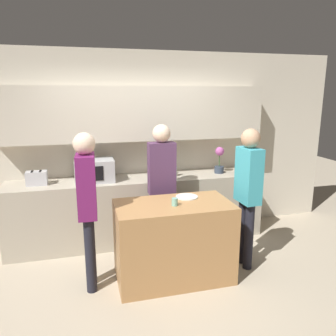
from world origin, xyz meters
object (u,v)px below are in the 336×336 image
Objects in this scene: plate_on_island at (187,197)px; bottle_0 at (160,169)px; bottle_2 at (174,171)px; person_right at (248,186)px; microwave at (94,170)px; cup_0 at (175,202)px; bottle_1 at (166,167)px; toaster at (37,178)px; person_center at (162,179)px; person_left at (87,198)px; potted_plant at (219,160)px.

bottle_0 is at bearing 94.58° from plate_on_island.
person_right is at bearing -58.85° from bottle_2.
microwave is 2.36× the size of bottle_2.
bottle_1 is at bearing 79.71° from cup_0.
bottle_1 reaches higher than toaster.
microwave reaches higher than cup_0.
toaster is at bearing -176.73° from bottle_0.
person_center is at bearing -30.37° from microwave.
person_left reaches higher than bottle_1.
bottle_1 is 0.12m from bottle_2.
bottle_1 is (1.76, 0.04, 0.04)m from toaster.
person_left is at bearing 173.34° from cup_0.
person_center is at bearing -122.83° from bottle_2.
person_left is at bearing 32.61° from person_center.
plate_on_island is 0.50m from person_center.
potted_plant is at bearing -2.70° from bottle_1.
bottle_2 is 0.54m from person_center.
potted_plant reaches higher than bottle_1.
person_left is 1.86m from person_right.
bottle_0 is at bearing 173.88° from potted_plant.
person_right is at bearing 92.55° from person_left.
bottle_0 is at bearing 32.27° from person_right.
toaster is (-0.74, 0.00, -0.06)m from microwave.
bottle_2 is at bearing -121.63° from person_center.
bottle_2 is 1.20m from person_right.
potted_plant reaches higher than cup_0.
cup_0 is at bearing -132.25° from plate_on_island.
bottle_0 is at bearing 146.33° from bottle_2.
plate_on_island is at bearing -131.06° from potted_plant.
person_right reaches higher than plate_on_island.
microwave is 1.39m from plate_on_island.
person_right is at bearing -9.87° from plate_on_island.
bottle_1 is at bearing 177.30° from potted_plant.
person_right is (0.62, -1.03, 0.01)m from bottle_2.
person_center reaches higher than potted_plant.
person_right reaches higher than bottle_2.
person_right reaches higher than bottle_1.
toaster is at bearing -178.76° from bottle_1.
bottle_0 reaches higher than plate_on_island.
cup_0 is at bearing -37.13° from toaster.
bottle_1 is 1.50× the size of bottle_2.
plate_on_island is at bearing 47.75° from cup_0.
microwave reaches higher than bottle_2.
microwave is 0.94m from bottle_0.
potted_plant is at bearing 0.05° from microwave.
potted_plant is at bearing -6.12° from bottle_0.
plate_on_island is at bearing -42.36° from microwave.
plate_on_island is 0.15× the size of person_center.
person_center reaches higher than bottle_1.
bottle_1 is (-0.81, 0.04, -0.07)m from potted_plant.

